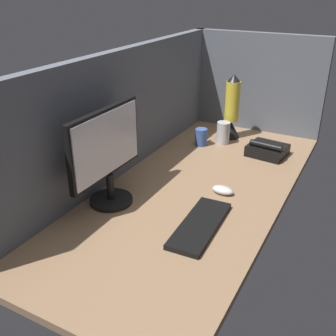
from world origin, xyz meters
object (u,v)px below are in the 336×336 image
object	(u,v)px
mouse	(223,190)
mug_ceramic_blue	(201,137)
mug_steel	(223,133)
desk_phone	(267,150)
monitor	(107,153)
lava_lamp	(232,112)
keyboard	(200,225)

from	to	relation	value
mouse	mug_ceramic_blue	bearing A→B (deg)	37.42
mug_steel	desk_phone	size ratio (longest dim) A/B	0.60
monitor	mug_ceramic_blue	xyz separation A→B (cm)	(75.76, -8.36, -17.59)
mouse	lava_lamp	world-z (taller)	lava_lamp
monitor	mug_steel	distance (cm)	87.47
monitor	mouse	world-z (taller)	monitor
mug_ceramic_blue	mug_steel	bearing A→B (deg)	-49.90
mug_ceramic_blue	keyboard	bearing A→B (deg)	-156.34
lava_lamp	monitor	bearing A→B (deg)	169.02
mug_steel	mouse	bearing A→B (deg)	-158.77
mug_ceramic_blue	mouse	bearing A→B (deg)	-146.25
monitor	mouse	xyz separation A→B (cm)	(29.22, -39.46, -20.74)
monitor	lava_lamp	distance (cm)	97.02
monitor	mug_ceramic_blue	world-z (taller)	monitor
keyboard	mug_steel	world-z (taller)	mug_steel
mug_steel	lava_lamp	world-z (taller)	lava_lamp
monitor	lava_lamp	xyz separation A→B (cm)	(95.01, -18.44, -6.80)
mug_ceramic_blue	desk_phone	xyz separation A→B (cm)	(3.16, -36.73, -1.66)
desk_phone	monitor	bearing A→B (deg)	150.26
keyboard	desk_phone	distance (cm)	78.59
desk_phone	keyboard	bearing A→B (deg)	177.27
lava_lamp	desk_phone	xyz separation A→B (cm)	(-16.09, -26.65, -12.46)
monitor	keyboard	bearing A→B (deg)	-89.37
monitor	mug_steel	world-z (taller)	monitor
desk_phone	mug_ceramic_blue	bearing A→B (deg)	94.92
lava_lamp	desk_phone	world-z (taller)	lava_lamp
mug_ceramic_blue	monitor	bearing A→B (deg)	173.70
mug_steel	mug_ceramic_blue	bearing A→B (deg)	130.10
mouse	desk_phone	xyz separation A→B (cm)	(49.71, -5.63, 1.49)
monitor	keyboard	xyz separation A→B (cm)	(0.46, -41.35, -21.44)
monitor	mug_steel	bearing A→B (deg)	-12.20
keyboard	desk_phone	size ratio (longest dim) A/B	1.77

